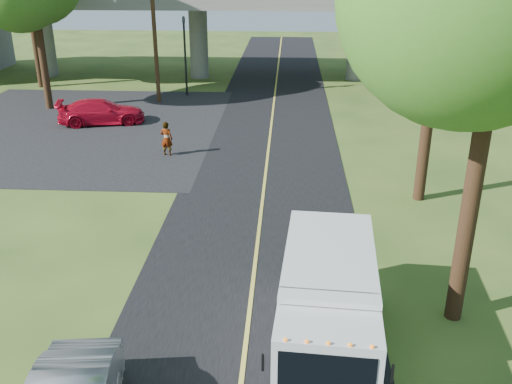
# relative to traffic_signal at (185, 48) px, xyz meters

# --- Properties ---
(ground) EXTENTS (120.00, 120.00, 0.00)m
(ground) POSITION_rel_traffic_signal_xyz_m (6.00, -26.00, -3.20)
(ground) COLOR #344C1B
(ground) RESTS_ON ground
(road) EXTENTS (7.00, 90.00, 0.02)m
(road) POSITION_rel_traffic_signal_xyz_m (6.00, -16.00, -3.19)
(road) COLOR black
(road) RESTS_ON ground
(parking_lot) EXTENTS (16.00, 18.00, 0.01)m
(parking_lot) POSITION_rel_traffic_signal_xyz_m (-5.00, -8.00, -3.19)
(parking_lot) COLOR black
(parking_lot) RESTS_ON ground
(lane_line) EXTENTS (0.12, 90.00, 0.01)m
(lane_line) POSITION_rel_traffic_signal_xyz_m (6.00, -16.00, -3.17)
(lane_line) COLOR gold
(lane_line) RESTS_ON road
(overpass) EXTENTS (54.00, 10.00, 7.30)m
(overpass) POSITION_rel_traffic_signal_xyz_m (6.00, 6.00, 1.36)
(overpass) COLOR slate
(overpass) RESTS_ON ground
(traffic_signal) EXTENTS (0.18, 0.22, 5.20)m
(traffic_signal) POSITION_rel_traffic_signal_xyz_m (0.00, 0.00, 0.00)
(traffic_signal) COLOR black
(traffic_signal) RESTS_ON ground
(utility_pole) EXTENTS (1.60, 0.26, 9.00)m
(utility_pole) POSITION_rel_traffic_signal_xyz_m (-1.50, -2.00, 1.40)
(utility_pole) COLOR #472D19
(utility_pole) RESTS_ON ground
(step_van) EXTENTS (2.61, 6.11, 2.50)m
(step_van) POSITION_rel_traffic_signal_xyz_m (7.98, -26.62, -1.84)
(step_van) COLOR silver
(step_van) RESTS_ON ground
(red_sedan) EXTENTS (5.13, 3.04, 1.39)m
(red_sedan) POSITION_rel_traffic_signal_xyz_m (-3.67, -7.14, -2.50)
(red_sedan) COLOR #B30B22
(red_sedan) RESTS_ON ground
(pedestrian) EXTENTS (0.68, 0.53, 1.66)m
(pedestrian) POSITION_rel_traffic_signal_xyz_m (1.16, -12.38, -2.37)
(pedestrian) COLOR gray
(pedestrian) RESTS_ON ground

